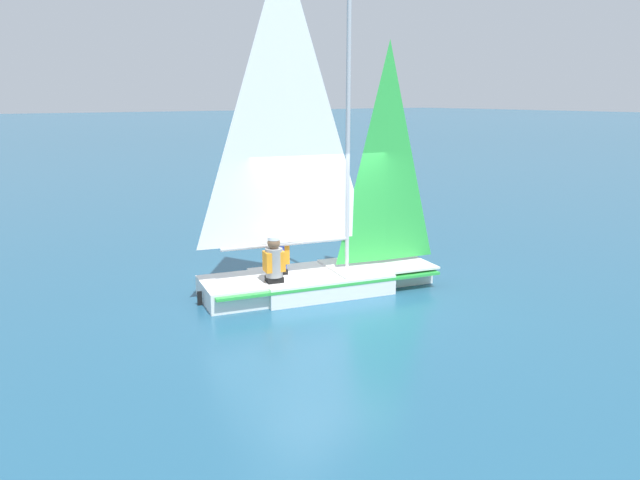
# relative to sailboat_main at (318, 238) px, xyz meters

# --- Properties ---
(ground_plane) EXTENTS (260.00, 260.00, 0.00)m
(ground_plane) POSITION_rel_sailboat_main_xyz_m (0.01, 0.03, -1.00)
(ground_plane) COLOR #235675
(sailboat_main) EXTENTS (2.39, 4.51, 6.10)m
(sailboat_main) POSITION_rel_sailboat_main_xyz_m (0.00, 0.00, 0.00)
(sailboat_main) COLOR white
(sailboat_main) RESTS_ON ground_plane
(sailor_helm) EXTENTS (0.36, 0.39, 1.16)m
(sailor_helm) POSITION_rel_sailboat_main_xyz_m (-0.31, -0.66, -0.37)
(sailor_helm) COLOR black
(sailor_helm) RESTS_ON ground_plane
(sailor_crew) EXTENTS (0.36, 0.39, 1.16)m
(sailor_crew) POSITION_rel_sailboat_main_xyz_m (0.07, -0.99, -0.37)
(sailor_crew) COLOR black
(sailor_crew) RESTS_ON ground_plane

